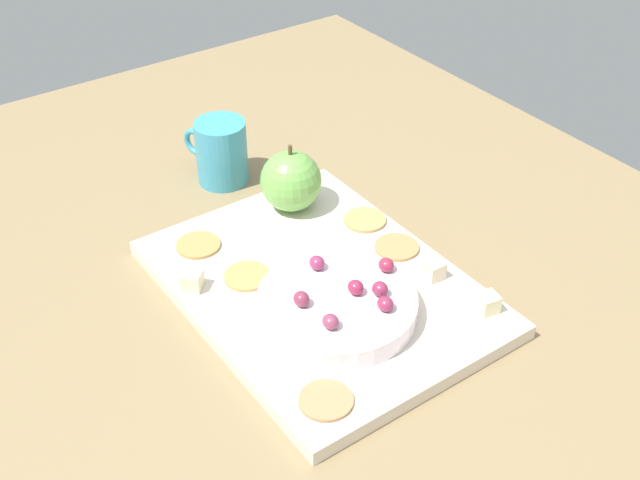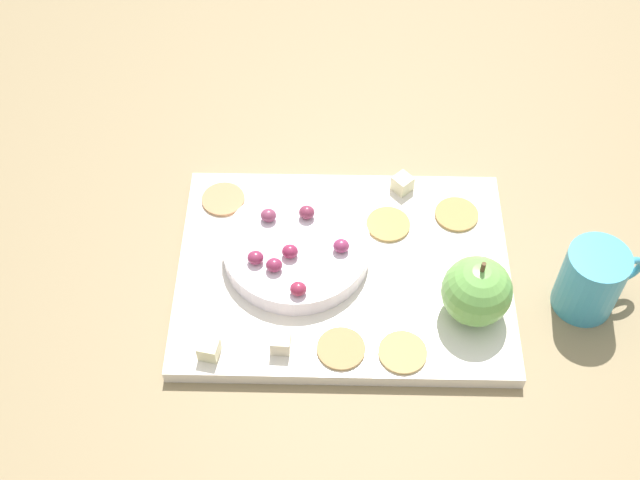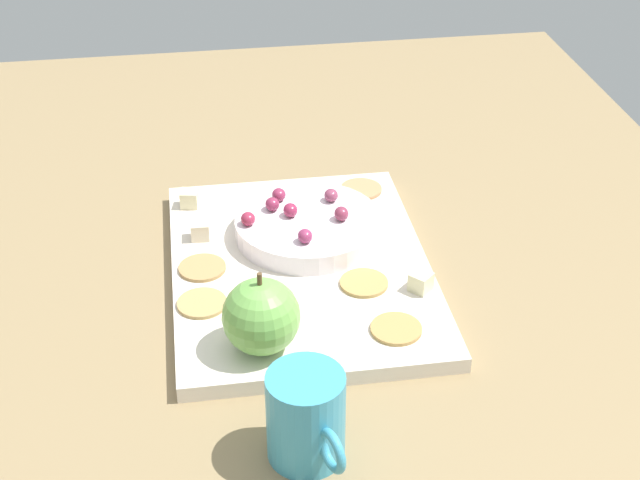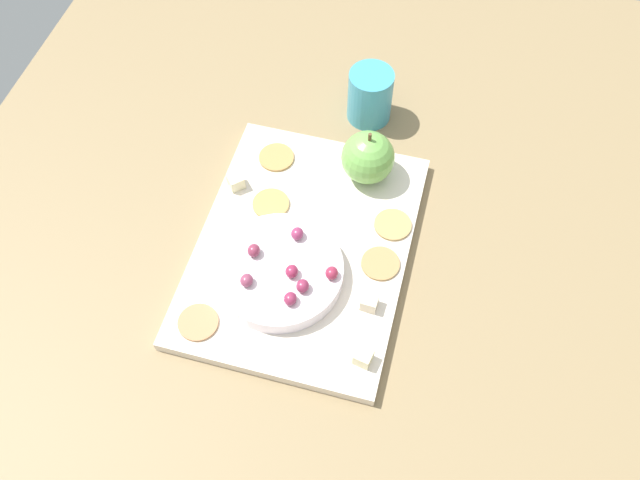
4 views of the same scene
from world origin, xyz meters
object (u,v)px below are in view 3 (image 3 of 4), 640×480
Objects in this scene: serving_dish at (305,226)px; cheese_cube_2 at (200,230)px; cracker_3 at (202,303)px; grape_1 at (279,195)px; cheese_cube_1 at (421,282)px; cracker_4 at (361,189)px; cheese_cube_0 at (190,199)px; cup at (307,417)px; grape_6 at (305,236)px; platter at (300,269)px; apple_whole at (261,316)px; grape_2 at (341,214)px; grape_3 at (272,204)px; grape_0 at (331,195)px; grape_5 at (290,210)px; cracker_2 at (202,268)px; cracker_1 at (364,283)px; grape_4 at (248,219)px; cracker_0 at (396,329)px.

cheese_cube_2 is (-1.24, -12.14, -0.16)cm from serving_dish.
cracker_3 is 2.85× the size of grape_1.
cheese_cube_1 is 22.05cm from cracker_4.
cup reaches higher than cheese_cube_0.
cheese_cube_0 reaches higher than cracker_4.
platter is at bearing -59.61° from grape_6.
apple_whole is 15.83cm from grape_6.
grape_2 reaches higher than grape_1.
serving_dish is at bearing 57.21° from grape_3.
platter is 20.76× the size of grape_6.
cup is at bearing 21.24° from cracker_3.
serving_dish is at bearing 172.20° from cup.
grape_0 is at bearing 133.06° from serving_dish.
cracker_2 is at bearing -61.30° from grape_5.
cracker_1 is at bearing 4.91° from grape_2.
cheese_cube_0 is 1.14× the size of grape_3.
grape_0 is at bearing -156.04° from cheese_cube_1.
grape_1 is (-9.62, 9.71, 2.96)cm from cracker_2.
cracker_2 is 1.00× the size of cracker_4.
apple_whole is 25.28cm from grape_0.
cracker_4 is 2.85× the size of grape_4.
grape_2 is (9.86, 17.11, 2.19)cm from cheese_cube_0.
cracker_1 is 2.85× the size of grape_0.
cup is at bearing -23.10° from cracker_1.
cracker_0 is 28.38cm from cracker_4.
grape_3 is 2.55cm from grape_5.
cracker_0 is at bearing 11.56° from cracker_1.
cracker_2 is at bearing -75.88° from grape_2.
cheese_cube_0 and cheese_cube_1 have the same top height.
grape_4 is 5.13cm from grape_5.
cracker_4 is at bearing 176.28° from cracker_0.
cup is at bearing 15.83° from cracker_2.
grape_3 is (-13.04, -8.42, 3.00)cm from cracker_1.
cracker_4 is 11.67cm from grape_2.
apple_whole reaches higher than grape_5.
cracker_2 is 2.85× the size of grape_2.
grape_1 is at bearing -169.22° from grape_6.
grape_6 reaches higher than cracker_4.
cracker_4 is 2.85× the size of grape_2.
cheese_cube_2 is 1.14× the size of grape_3.
grape_5 is (8.67, -10.04, 3.00)cm from cracker_4.
cracker_4 is 14.18cm from grape_3.
serving_dish is at bearing -46.94° from grape_0.
cracker_4 is at bearing 130.83° from grape_5.
cheese_cube_1 reaches higher than cracker_3.
cracker_1 reaches higher than platter.
apple_whole is 4.17× the size of grape_0.
cup reaches higher than platter.
serving_dish is 13.35cm from cracker_2.
apple_whole is at bearing 13.76° from cheese_cube_2.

